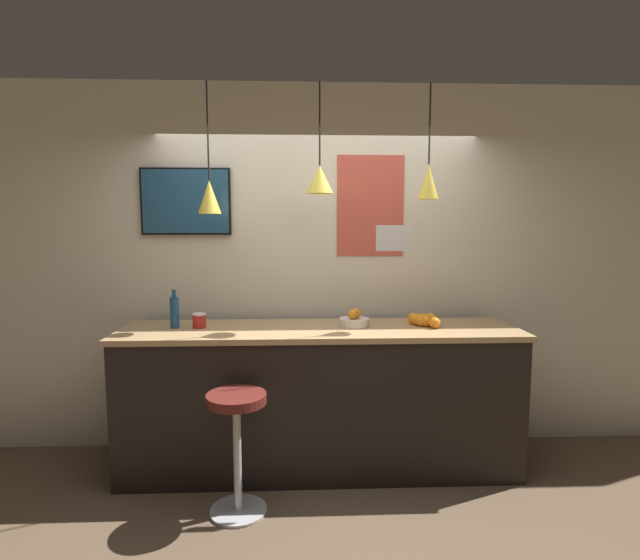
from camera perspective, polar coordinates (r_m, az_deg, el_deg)
name	(u,v)px	position (r m, az deg, el deg)	size (l,w,h in m)	color
ground_plane	(324,512)	(3.48, 0.46, -24.94)	(14.00, 14.00, 0.00)	brown
back_wall	(318,269)	(4.03, -0.28, 1.31)	(8.00, 0.06, 2.90)	beige
service_counter	(320,398)	(3.78, 0.00, -13.34)	(2.89, 0.70, 1.06)	black
bar_stool	(237,428)	(3.27, -9.48, -16.39)	(0.37, 0.37, 0.77)	#B7B7BC
fruit_bowl	(354,320)	(3.69, 3.93, -4.59)	(0.22, 0.22, 0.13)	beige
orange_pile	(424,320)	(3.80, 11.80, -4.47)	(0.22, 0.29, 0.09)	orange
juice_bottle	(175,312)	(3.76, -16.29, -3.50)	(0.06, 0.06, 0.28)	navy
spread_jar	(199,320)	(3.74, -13.63, -4.52)	(0.10, 0.10, 0.11)	red
pendant_lamp_left	(209,196)	(3.66, -12.53, 9.33)	(0.16, 0.16, 0.92)	black
pendant_lamp_middle	(320,179)	(3.62, -0.03, 11.47)	(0.20, 0.20, 0.78)	black
pendant_lamp_right	(428,181)	(3.73, 12.29, 10.98)	(0.15, 0.15, 0.81)	black
mounted_tv	(186,202)	(4.06, -15.08, 8.66)	(0.69, 0.04, 0.52)	black
hanging_menu_board	(394,238)	(3.34, 8.47, 4.76)	(0.24, 0.01, 0.17)	white
wall_poster	(370,206)	(4.02, 5.78, 8.43)	(0.53, 0.01, 0.79)	#C64C3D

